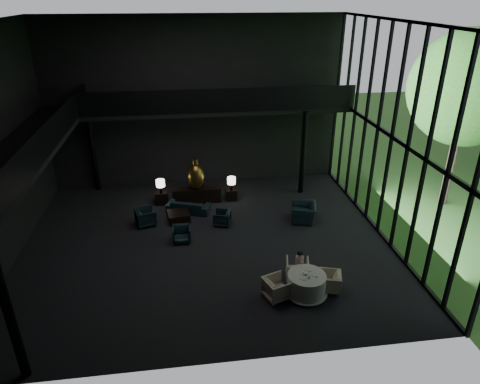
{
  "coord_description": "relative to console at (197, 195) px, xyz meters",
  "views": [
    {
      "loc": [
        -0.67,
        -14.24,
        8.87
      ],
      "look_at": [
        1.35,
        0.5,
        1.85
      ],
      "focal_mm": 32.0,
      "sensor_mm": 36.0,
      "label": 1
    }
  ],
  "objects": [
    {
      "name": "table_lamp_right",
      "position": [
        1.6,
        -0.1,
        0.65
      ],
      "size": [
        0.39,
        0.39,
        0.65
      ],
      "color": "black",
      "rests_on": "side_table_right"
    },
    {
      "name": "lounge_armchair_west",
      "position": [
        -2.2,
        -1.85,
        0.05
      ],
      "size": [
        0.94,
        0.97,
        0.81
      ],
      "primitive_type": "imported",
      "rotation": [
        0.0,
        0.0,
        1.88
      ],
      "color": "black",
      "rests_on": "floor"
    },
    {
      "name": "sofa",
      "position": [
        -0.42,
        -0.94,
        -0.02
      ],
      "size": [
        1.77,
        1.03,
        0.67
      ],
      "primitive_type": "imported",
      "rotation": [
        0.0,
        0.0,
        2.8
      ],
      "color": "black",
      "rests_on": "floor"
    },
    {
      "name": "column_ne",
      "position": [
        5.03,
        0.4,
        1.65
      ],
      "size": [
        0.24,
        0.24,
        4.0
      ],
      "primitive_type": "cylinder",
      "color": "black",
      "rests_on": "floor"
    },
    {
      "name": "railing_left",
      "position": [
        -4.77,
        -3.6,
        4.25
      ],
      "size": [
        0.06,
        12.0,
        1.0
      ],
      "primitive_type": "cube",
      "color": "black",
      "rests_on": "mezzanine_left"
    },
    {
      "name": "railing_back",
      "position": [
        1.23,
        0.4,
        4.25
      ],
      "size": [
        12.0,
        0.06,
        1.0
      ],
      "primitive_type": "cube",
      "color": "black",
      "rests_on": "mezzanine_back"
    },
    {
      "name": "cream_pot",
      "position": [
        3.17,
        -7.35,
        0.44
      ],
      "size": [
        0.07,
        0.07,
        0.08
      ],
      "primitive_type": "cylinder",
      "rotation": [
        0.0,
        0.0,
        0.02
      ],
      "color": "#99999E",
      "rests_on": "dining_table"
    },
    {
      "name": "dining_chair_north",
      "position": [
        3.11,
        -6.28,
        0.03
      ],
      "size": [
        0.88,
        0.84,
        0.77
      ],
      "primitive_type": "imported",
      "rotation": [
        0.0,
        0.0,
        2.93
      ],
      "color": "beige",
      "rests_on": "floor"
    },
    {
      "name": "side_table_left",
      "position": [
        -1.6,
        0.07,
        -0.06
      ],
      "size": [
        0.54,
        0.54,
        0.59
      ],
      "primitive_type": "cube",
      "color": "black",
      "rests_on": "floor"
    },
    {
      "name": "side_table_right",
      "position": [
        1.6,
        0.04,
        -0.08
      ],
      "size": [
        0.48,
        0.48,
        0.53
      ],
      "primitive_type": "cube",
      "color": "black",
      "rests_on": "floor"
    },
    {
      "name": "lounge_armchair_south",
      "position": [
        -0.74,
        -3.38,
        -0.04
      ],
      "size": [
        0.62,
        0.58,
        0.62
      ],
      "primitive_type": "imported",
      "rotation": [
        0.0,
        0.0,
        -0.02
      ],
      "color": "#13202E",
      "rests_on": "floor"
    },
    {
      "name": "curtain_wall",
      "position": [
        7.18,
        -3.6,
        3.65
      ],
      "size": [
        0.2,
        12.0,
        8.0
      ],
      "primitive_type": null,
      "color": "black",
      "rests_on": "ground"
    },
    {
      "name": "column_nw",
      "position": [
        -4.77,
        2.1,
        1.65
      ],
      "size": [
        0.24,
        0.24,
        4.0
      ],
      "primitive_type": "cylinder",
      "color": "black",
      "rests_on": "floor"
    },
    {
      "name": "plate_a",
      "position": [
        3.01,
        -7.32,
        0.41
      ],
      "size": [
        0.29,
        0.29,
        0.01
      ],
      "primitive_type": "cylinder",
      "rotation": [
        0.0,
        0.0,
        0.32
      ],
      "color": "white",
      "rests_on": "dining_table"
    },
    {
      "name": "dining_table",
      "position": [
        3.17,
        -7.17,
        -0.02
      ],
      "size": [
        1.39,
        1.39,
        0.75
      ],
      "color": "white",
      "rests_on": "floor"
    },
    {
      "name": "window_armchair",
      "position": [
        4.4,
        -2.36,
        0.17
      ],
      "size": [
        1.04,
        1.35,
        1.04
      ],
      "primitive_type": "imported",
      "rotation": [
        0.0,
        0.0,
        -1.82
      ],
      "color": "black",
      "rests_on": "floor"
    },
    {
      "name": "table_lamp_left",
      "position": [
        -1.6,
        -0.1,
        0.71
      ],
      "size": [
        0.39,
        0.39,
        0.66
      ],
      "color": "black",
      "rests_on": "side_table_left"
    },
    {
      "name": "saucer",
      "position": [
        3.37,
        -7.21,
        0.41
      ],
      "size": [
        0.19,
        0.19,
        0.01
      ],
      "primitive_type": "cylinder",
      "rotation": [
        0.0,
        0.0,
        0.13
      ],
      "color": "white",
      "rests_on": "dining_table"
    },
    {
      "name": "dining_chair_east",
      "position": [
        3.98,
        -7.04,
        -0.02
      ],
      "size": [
        0.75,
        0.78,
        0.66
      ],
      "primitive_type": "imported",
      "rotation": [
        0.0,
        0.0,
        -1.86
      ],
      "color": "#B7AF95",
      "rests_on": "floor"
    },
    {
      "name": "column_sw",
      "position": [
        -4.77,
        -9.3,
        1.65
      ],
      "size": [
        0.24,
        0.24,
        4.0
      ],
      "primitive_type": "cylinder",
      "color": "black",
      "rests_on": "floor"
    },
    {
      "name": "plate_b",
      "position": [
        3.3,
        -6.89,
        0.41
      ],
      "size": [
        0.28,
        0.28,
        0.02
      ],
      "primitive_type": "cylinder",
      "rotation": [
        0.0,
        0.0,
        -0.18
      ],
      "color": "white",
      "rests_on": "dining_table"
    },
    {
      "name": "coffee_cup",
      "position": [
        3.44,
        -7.31,
        0.44
      ],
      "size": [
        0.08,
        0.08,
        0.05
      ],
      "primitive_type": "cylinder",
      "rotation": [
        0.0,
        0.0,
        -0.18
      ],
      "color": "white",
      "rests_on": "saucer"
    },
    {
      "name": "wall_back",
      "position": [
        0.23,
        2.4,
        3.65
      ],
      "size": [
        14.0,
        0.04,
        8.0
      ],
      "primitive_type": "cube",
      "color": "black",
      "rests_on": "ground"
    },
    {
      "name": "ceiling",
      "position": [
        0.23,
        -3.6,
        7.65
      ],
      "size": [
        14.0,
        12.0,
        0.02
      ],
      "primitive_type": "cube",
      "color": "black",
      "rests_on": "ground"
    },
    {
      "name": "mezzanine_left",
      "position": [
        -5.77,
        -3.6,
        3.65
      ],
      "size": [
        2.0,
        12.0,
        0.25
      ],
      "primitive_type": "cube",
      "color": "black",
      "rests_on": "wall_left"
    },
    {
      "name": "mezzanine_back",
      "position": [
        1.23,
        1.4,
        3.65
      ],
      "size": [
        12.0,
        2.0,
        0.25
      ],
      "primitive_type": "cube",
      "color": "black",
      "rests_on": "wall_back"
    },
    {
      "name": "console",
      "position": [
        0.0,
        0.0,
        0.0
      ],
      "size": [
        2.2,
        0.5,
        0.7
      ],
      "primitive_type": "cube",
      "color": "black",
      "rests_on": "floor"
    },
    {
      "name": "cereal_bowl",
      "position": [
        3.12,
        -7.13,
        0.44
      ],
      "size": [
        0.16,
        0.16,
        0.08
      ],
      "primitive_type": "ellipsoid",
      "color": "white",
      "rests_on": "dining_table"
    },
    {
      "name": "bronze_urn",
      "position": [
        0.0,
        -0.05,
        0.96
      ],
      "size": [
        0.77,
        0.77,
        1.44
      ],
      "color": "#B39642",
      "rests_on": "console"
    },
    {
      "name": "tree_near",
      "position": [
        11.23,
        -1.6,
        4.88
      ],
      "size": [
        4.8,
        4.8,
        7.65
      ],
      "color": "#382D23",
      "rests_on": "garden_ground"
    },
    {
      "name": "coffee_table",
      "position": [
        -0.86,
        -1.69,
        -0.15
      ],
      "size": [
        0.99,
        0.99,
        0.39
      ],
      "primitive_type": "cube",
      "rotation": [
        0.0,
        0.0,
        0.14
      ],
      "color": "black",
      "rests_on": "floor"
    },
    {
      "name": "lounge_armchair_east",
      "position": [
        0.94,
        -2.28,
        -0.05
      ],
      "size": [
        0.7,
        0.72,
        0.6
      ],
      "primitive_type": "imported",
      "rotation": [
        0.0,
        0.0,
        -1.87
      ],
      "color": "black",
      "rests_on": "floor"
    },
    {
      "name": "dining_chair_west",
      "position": [
        2.21,
        -7.18,
        0.04
      ],
      "size": [
        0.94,
        0.97,
        0.79
      ],
      "primitive_type": "imported",
      "rotation": [
        0.0,
        0.0,
        1.92
      ],
      "color": "#B6B1A3",
      "rests_on": "floor"
    },
    {
      "name": "child",
      "position": [
        3.17,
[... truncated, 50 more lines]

